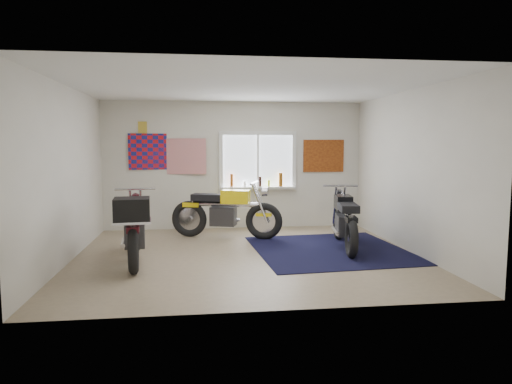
{
  "coord_description": "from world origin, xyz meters",
  "views": [
    {
      "loc": [
        -0.76,
        -7.23,
        1.8
      ],
      "look_at": [
        0.2,
        0.4,
        1.0
      ],
      "focal_mm": 32.0,
      "sensor_mm": 36.0,
      "label": 1
    }
  ],
  "objects": [
    {
      "name": "navy_rug",
      "position": [
        1.45,
        0.2,
        0.01
      ],
      "size": [
        2.68,
        2.77,
        0.01
      ],
      "primitive_type": "cube",
      "rotation": [
        0.0,
        0.0,
        0.07
      ],
      "color": "black",
      "rests_on": "ground"
    },
    {
      "name": "window_assembly",
      "position": [
        0.5,
        2.47,
        1.37
      ],
      "size": [
        1.66,
        0.17,
        1.26
      ],
      "color": "white",
      "rests_on": "room_shell"
    },
    {
      "name": "room_shell",
      "position": [
        0.0,
        0.0,
        1.64
      ],
      "size": [
        5.5,
        5.5,
        5.5
      ],
      "color": "white",
      "rests_on": "ground"
    },
    {
      "name": "black_chrome_bike",
      "position": [
        1.75,
        0.34,
        0.47
      ],
      "size": [
        0.65,
        2.07,
        1.07
      ],
      "rotation": [
        0.0,
        0.0,
        1.41
      ],
      "color": "black",
      "rests_on": "navy_rug"
    },
    {
      "name": "ground",
      "position": [
        0.0,
        0.0,
        0.0
      ],
      "size": [
        5.5,
        5.5,
        0.0
      ],
      "primitive_type": "plane",
      "color": "#9E896B",
      "rests_on": "ground"
    },
    {
      "name": "maroon_tourer",
      "position": [
        -1.73,
        -0.29,
        0.57
      ],
      "size": [
        0.72,
        2.16,
        1.09
      ],
      "rotation": [
        0.0,
        0.0,
        1.67
      ],
      "color": "black",
      "rests_on": "ground"
    },
    {
      "name": "yellow_triumph",
      "position": [
        -0.26,
        1.46,
        0.49
      ],
      "size": [
        2.13,
        0.88,
        1.1
      ],
      "rotation": [
        0.0,
        0.0,
        -0.31
      ],
      "color": "black",
      "rests_on": "ground"
    },
    {
      "name": "flag_display",
      "position": [
        -1.9,
        2.48,
        2.15
      ],
      "size": [
        1.6,
        0.1,
        1.17
      ],
      "color": "red",
      "rests_on": "room_shell"
    },
    {
      "name": "triumph_poster",
      "position": [
        1.95,
        2.48,
        1.55
      ],
      "size": [
        0.9,
        0.03,
        0.7
      ],
      "primitive_type": "cube",
      "color": "#A54C14",
      "rests_on": "room_shell"
    },
    {
      "name": "oil_bottles",
      "position": [
        0.57,
        2.4,
        1.03
      ],
      "size": [
        1.14,
        0.09,
        0.3
      ],
      "color": "#964615",
      "rests_on": "window_assembly"
    }
  ]
}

